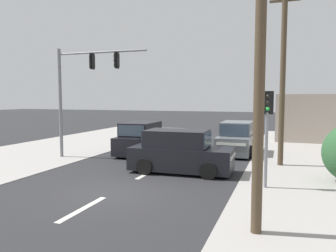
# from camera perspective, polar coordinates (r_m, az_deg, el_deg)

# --- Properties ---
(ground_plane) EXTENTS (140.00, 140.00, 0.00)m
(ground_plane) POSITION_cam_1_polar(r_m,az_deg,el_deg) (12.04, -9.18, -11.12)
(ground_plane) COLOR #28282B
(lane_dash_near) EXTENTS (0.20, 2.40, 0.01)m
(lane_dash_near) POSITION_cam_1_polar(r_m,az_deg,el_deg) (10.41, -14.62, -13.77)
(lane_dash_near) COLOR silver
(lane_dash_near) RESTS_ON ground
(lane_dash_mid) EXTENTS (0.20, 2.40, 0.01)m
(lane_dash_mid) POSITION_cam_1_polar(r_m,az_deg,el_deg) (14.65, -3.48, -8.15)
(lane_dash_mid) COLOR silver
(lane_dash_mid) RESTS_ON ground
(lane_dash_far) EXTENTS (0.20, 2.40, 0.01)m
(lane_dash_far) POSITION_cam_1_polar(r_m,az_deg,el_deg) (19.26, 2.36, -4.99)
(lane_dash_far) COLOR silver
(lane_dash_far) RESTS_ON ground
(kerb_left_verge) EXTENTS (8.00, 40.00, 0.02)m
(kerb_left_verge) POSITION_cam_1_polar(r_m,az_deg,el_deg) (20.23, -25.13, -4.96)
(kerb_left_verge) COLOR #A39E99
(kerb_left_verge) RESTS_ON ground
(utility_pole_midground_right) EXTENTS (1.80, 0.26, 9.00)m
(utility_pole_midground_right) POSITION_cam_1_polar(r_m,az_deg,el_deg) (16.88, 19.39, 9.47)
(utility_pole_midground_right) COLOR #4C3D2B
(utility_pole_midground_right) RESTS_ON ground
(traffic_signal_mast) EXTENTS (5.29, 0.46, 6.00)m
(traffic_signal_mast) POSITION_cam_1_polar(r_m,az_deg,el_deg) (18.46, -15.09, 7.32)
(traffic_signal_mast) COLOR slate
(traffic_signal_mast) RESTS_ON ground
(pedestal_signal_right_kerb) EXTENTS (0.44, 0.31, 3.56)m
(pedestal_signal_right_kerb) POSITION_cam_1_polar(r_m,az_deg,el_deg) (12.39, 16.83, 0.56)
(pedestal_signal_right_kerb) COLOR slate
(pedestal_signal_right_kerb) RESTS_ON ground
(suv_kerbside_parked) EXTENTS (4.59, 2.17, 1.90)m
(suv_kerbside_parked) POSITION_cam_1_polar(r_m,az_deg,el_deg) (14.60, 2.12, -4.67)
(suv_kerbside_parked) COLOR black
(suv_kerbside_parked) RESTS_ON ground
(suv_oncoming_mid) EXTENTS (2.18, 4.60, 1.90)m
(suv_oncoming_mid) POSITION_cam_1_polar(r_m,az_deg,el_deg) (19.54, -4.60, -2.26)
(suv_oncoming_mid) COLOR black
(suv_oncoming_mid) RESTS_ON ground
(suv_receding_far) EXTENTS (2.08, 4.55, 1.90)m
(suv_receding_far) POSITION_cam_1_polar(r_m,az_deg,el_deg) (19.97, 11.86, -2.19)
(suv_receding_far) COLOR slate
(suv_receding_far) RESTS_ON ground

